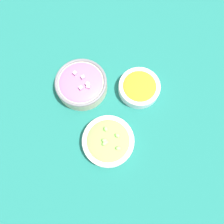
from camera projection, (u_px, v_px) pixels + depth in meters
ground_plane at (112, 114)px, 0.81m from camera, size 3.00×3.00×0.00m
bowl_carrots at (139, 87)px, 0.81m from camera, size 0.15×0.15×0.05m
bowl_lettuce at (108, 141)px, 0.75m from camera, size 0.18×0.18×0.06m
bowl_red_onion at (81, 84)px, 0.81m from camera, size 0.19×0.19×0.07m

